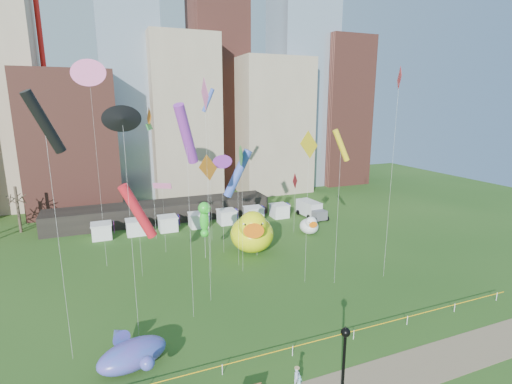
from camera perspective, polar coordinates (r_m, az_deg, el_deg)
name	(u,v)px	position (r m, az deg, el deg)	size (l,w,h in m)	color
ground	(292,356)	(34.40, 5.43, -22.99)	(160.00, 160.00, 0.00)	#204816
skyline	(173,97)	(86.96, -12.26, 13.57)	(101.00, 23.00, 68.00)	brown
pavilion	(162,212)	(69.67, -13.76, -2.83)	(38.00, 6.00, 3.20)	black
vendor_tents	(198,220)	(65.02, -8.55, -4.19)	(33.24, 2.80, 2.40)	white
caution_tape	(293,348)	(34.00, 5.45, -22.06)	(50.00, 0.06, 0.90)	white
big_duck	(252,232)	(53.15, -0.58, -5.95)	(7.91, 9.02, 6.34)	#F4FF0D
small_duck	(310,225)	(61.32, 7.94, -4.93)	(3.64, 4.31, 3.08)	white
seahorse_green	(204,217)	(50.68, -7.66, -3.65)	(1.68, 2.07, 7.72)	silver
seahorse_purple	(257,227)	(51.61, 0.20, -5.18)	(1.43, 1.70, 5.62)	silver
whale_inflatable	(131,353)	(34.07, -17.96, -21.73)	(6.17, 7.02, 2.44)	#653EA9
lamppost	(344,358)	(28.39, 12.92, -22.83)	(0.63, 0.63, 6.07)	black
box_truck	(311,209)	(70.37, 8.10, -2.54)	(3.10, 6.87, 2.85)	silver
woman	(297,377)	(31.20, 6.06, -25.62)	(0.53, 0.35, 1.45)	silver
toddler	(299,380)	(31.49, 6.45, -25.96)	(0.28, 0.20, 0.80)	silver
kite_0	(399,85)	(45.12, 20.40, 14.61)	(1.31, 2.04, 23.99)	silver
kite_1	(205,98)	(37.04, -7.57, 13.61)	(0.17, 3.05, 22.56)	silver
kite_2	(44,123)	(31.10, -28.90, 8.96)	(2.69, 2.07, 21.15)	silver
kite_3	(242,156)	(44.32, -2.10, 5.38)	(0.84, 2.35, 15.49)	silver
kite_4	(341,146)	(41.96, 12.49, 6.73)	(2.12, 0.90, 17.58)	silver
kite_5	(238,173)	(46.54, -2.72, 2.77)	(3.67, 2.20, 14.93)	silver
kite_6	(149,120)	(58.15, -15.53, 10.24)	(0.28, 3.02, 19.65)	silver
kite_7	(222,162)	(50.74, -5.05, 4.47)	(1.83, 0.36, 13.62)	silver
kite_8	(295,181)	(60.46, 5.80, 1.56)	(1.82, 1.89, 9.63)	silver
kite_9	(89,73)	(49.25, -23.52, 15.87)	(2.74, 1.88, 25.03)	silver
kite_10	(122,119)	(31.93, -19.19, 10.14)	(2.06, 0.66, 20.05)	silver
kite_11	(149,128)	(57.50, -15.52, 9.19)	(1.32, 2.86, 17.36)	silver
kite_12	(309,147)	(41.63, 7.85, 6.64)	(2.79, 1.15, 17.39)	silver
kite_13	(208,101)	(55.42, -7.09, 13.28)	(1.90, 1.59, 22.23)	silver
kite_14	(208,169)	(44.87, -7.10, 3.41)	(2.64, 1.70, 14.48)	silver
kite_15	(186,134)	(34.18, -10.29, 8.38)	(2.73, 3.05, 20.27)	silver
kite_16	(138,212)	(46.22, -17.10, -2.78)	(4.10, 1.47, 11.48)	silver
kite_17	(162,186)	(52.82, -13.73, 0.84)	(2.39, 1.55, 9.82)	silver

